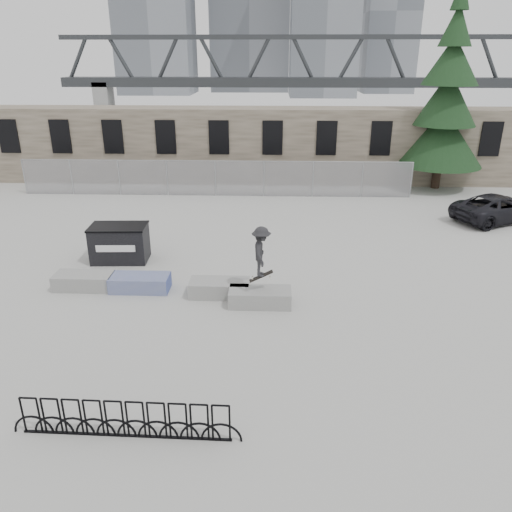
{
  "coord_description": "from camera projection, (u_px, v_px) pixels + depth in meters",
  "views": [
    {
      "loc": [
        3.32,
        -15.15,
        7.56
      ],
      "look_at": [
        2.76,
        0.22,
        1.3
      ],
      "focal_mm": 35.0,
      "sensor_mm": 36.0,
      "label": 1
    }
  ],
  "objects": [
    {
      "name": "planter_center_right",
      "position": [
        220.0,
        287.0,
        16.7
      ],
      "size": [
        2.0,
        0.9,
        0.53
      ],
      "color": "gray",
      "rests_on": "ground"
    },
    {
      "name": "suv",
      "position": [
        499.0,
        208.0,
        24.02
      ],
      "size": [
        5.15,
        3.93,
        1.3
      ],
      "primitive_type": "imported",
      "rotation": [
        0.0,
        0.0,
        2.01
      ],
      "color": "black",
      "rests_on": "ground"
    },
    {
      "name": "planter_offset",
      "position": [
        260.0,
        297.0,
        16.07
      ],
      "size": [
        2.0,
        0.9,
        0.53
      ],
      "color": "gray",
      "rests_on": "ground"
    },
    {
      "name": "planter_far_left",
      "position": [
        84.0,
        280.0,
        17.21
      ],
      "size": [
        2.0,
        0.9,
        0.53
      ],
      "color": "gray",
      "rests_on": "ground"
    },
    {
      "name": "bike_rack",
      "position": [
        125.0,
        420.0,
        10.45
      ],
      "size": [
        4.94,
        0.16,
        0.9
      ],
      "rotation": [
        0.0,
        0.0,
        -0.02
      ],
      "color": "black",
      "rests_on": "ground"
    },
    {
      "name": "spruce_tree",
      "position": [
        446.0,
        108.0,
        28.48
      ],
      "size": [
        4.85,
        4.85,
        11.5
      ],
      "color": "#38281E",
      "rests_on": "ground"
    },
    {
      "name": "truss_bridge",
      "position": [
        326.0,
        81.0,
        65.99
      ],
      "size": [
        70.0,
        3.0,
        9.8
      ],
      "color": "#2D3033",
      "rests_on": "ground"
    },
    {
      "name": "dumpster",
      "position": [
        120.0,
        243.0,
        19.38
      ],
      "size": [
        2.23,
        1.42,
        1.43
      ],
      "rotation": [
        0.0,
        0.0,
        0.05
      ],
      "color": "black",
      "rests_on": "ground"
    },
    {
      "name": "planter_center_left",
      "position": [
        140.0,
        282.0,
        17.07
      ],
      "size": [
        2.0,
        0.9,
        0.53
      ],
      "color": "#304190",
      "rests_on": "ground"
    },
    {
      "name": "chainlink_fence",
      "position": [
        215.0,
        178.0,
        28.16
      ],
      "size": [
        22.06,
        0.06,
        2.02
      ],
      "color": "gray",
      "rests_on": "ground"
    },
    {
      "name": "ground",
      "position": [
        175.0,
        293.0,
        16.99
      ],
      "size": [
        120.0,
        120.0,
        0.0
      ],
      "primitive_type": "plane",
      "color": "#AAA9A5",
      "rests_on": "ground"
    },
    {
      "name": "stone_wall",
      "position": [
        221.0,
        145.0,
        31.17
      ],
      "size": [
        36.0,
        2.58,
        4.5
      ],
      "color": "brown",
      "rests_on": "ground"
    },
    {
      "name": "skateboarder",
      "position": [
        261.0,
        252.0,
        15.46
      ],
      "size": [
        0.77,
        1.06,
        1.81
      ],
      "rotation": [
        0.0,
        0.0,
        1.6
      ],
      "color": "#232325",
      "rests_on": "ground"
    }
  ]
}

